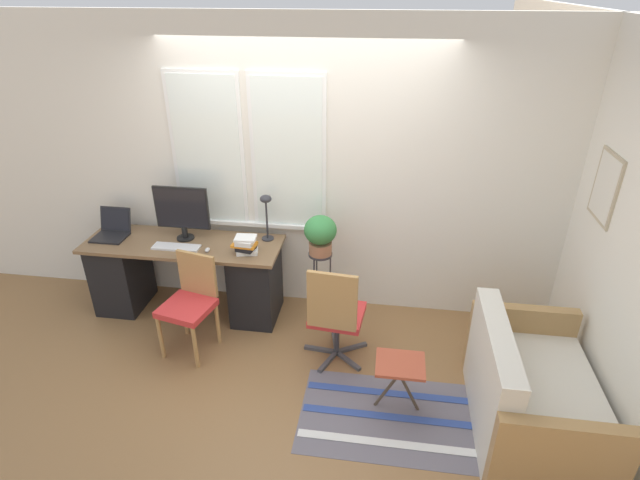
{
  "coord_description": "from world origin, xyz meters",
  "views": [
    {
      "loc": [
        0.75,
        -3.55,
        2.9
      ],
      "look_at": [
        0.21,
        0.15,
        0.95
      ],
      "focal_mm": 28.0,
      "sensor_mm": 36.0,
      "label": 1
    }
  ],
  "objects_px": {
    "potted_plant": "(320,233)",
    "mouse": "(207,250)",
    "desk_chair_wooden": "(190,301)",
    "couch_loveseat": "(529,396)",
    "office_chair_swivel": "(335,314)",
    "laptop": "(112,231)",
    "monitor": "(182,211)",
    "book_stack": "(246,245)",
    "folding_stool": "(400,368)",
    "desk_lamp": "(266,207)",
    "plant_stand": "(320,265)",
    "keyboard": "(176,247)"
  },
  "relations": [
    {
      "from": "keyboard",
      "to": "book_stack",
      "type": "distance_m",
      "value": 0.66
    },
    {
      "from": "office_chair_swivel",
      "to": "folding_stool",
      "type": "xyz_separation_m",
      "value": [
        0.53,
        -0.47,
        -0.09
      ]
    },
    {
      "from": "plant_stand",
      "to": "folding_stool",
      "type": "distance_m",
      "value": 1.27
    },
    {
      "from": "book_stack",
      "to": "folding_stool",
      "type": "distance_m",
      "value": 1.7
    },
    {
      "from": "keyboard",
      "to": "mouse",
      "type": "distance_m",
      "value": 0.3
    },
    {
      "from": "potted_plant",
      "to": "plant_stand",
      "type": "bearing_deg",
      "value": 180.0
    },
    {
      "from": "mouse",
      "to": "folding_stool",
      "type": "xyz_separation_m",
      "value": [
        1.73,
        -0.87,
        -0.38
      ]
    },
    {
      "from": "book_stack",
      "to": "plant_stand",
      "type": "xyz_separation_m",
      "value": [
        0.65,
        0.13,
        -0.23
      ]
    },
    {
      "from": "couch_loveseat",
      "to": "plant_stand",
      "type": "xyz_separation_m",
      "value": [
        -1.65,
        1.06,
        0.32
      ]
    },
    {
      "from": "desk_chair_wooden",
      "to": "mouse",
      "type": "bearing_deg",
      "value": 96.36
    },
    {
      "from": "mouse",
      "to": "office_chair_swivel",
      "type": "relative_size",
      "value": 0.07
    },
    {
      "from": "monitor",
      "to": "mouse",
      "type": "height_order",
      "value": "monitor"
    },
    {
      "from": "monitor",
      "to": "couch_loveseat",
      "type": "distance_m",
      "value": 3.23
    },
    {
      "from": "keyboard",
      "to": "book_stack",
      "type": "relative_size",
      "value": 1.84
    },
    {
      "from": "desk_chair_wooden",
      "to": "couch_loveseat",
      "type": "bearing_deg",
      "value": 2.01
    },
    {
      "from": "office_chair_swivel",
      "to": "laptop",
      "type": "bearing_deg",
      "value": -9.02
    },
    {
      "from": "mouse",
      "to": "desk_lamp",
      "type": "height_order",
      "value": "desk_lamp"
    },
    {
      "from": "laptop",
      "to": "desk_chair_wooden",
      "type": "relative_size",
      "value": 0.36
    },
    {
      "from": "keyboard",
      "to": "plant_stand",
      "type": "xyz_separation_m",
      "value": [
        1.3,
        0.12,
        -0.15
      ]
    },
    {
      "from": "keyboard",
      "to": "desk_chair_wooden",
      "type": "distance_m",
      "value": 0.56
    },
    {
      "from": "desk_chair_wooden",
      "to": "office_chair_swivel",
      "type": "relative_size",
      "value": 0.91
    },
    {
      "from": "book_stack",
      "to": "desk_chair_wooden",
      "type": "height_order",
      "value": "book_stack"
    },
    {
      "from": "folding_stool",
      "to": "desk_lamp",
      "type": "bearing_deg",
      "value": 136.57
    },
    {
      "from": "monitor",
      "to": "plant_stand",
      "type": "bearing_deg",
      "value": -3.21
    },
    {
      "from": "book_stack",
      "to": "plant_stand",
      "type": "distance_m",
      "value": 0.7
    },
    {
      "from": "desk_lamp",
      "to": "book_stack",
      "type": "relative_size",
      "value": 1.9
    },
    {
      "from": "laptop",
      "to": "office_chair_swivel",
      "type": "xyz_separation_m",
      "value": [
        2.2,
        -0.57,
        -0.32
      ]
    },
    {
      "from": "monitor",
      "to": "book_stack",
      "type": "xyz_separation_m",
      "value": [
        0.64,
        -0.2,
        -0.2
      ]
    },
    {
      "from": "laptop",
      "to": "mouse",
      "type": "height_order",
      "value": "laptop"
    },
    {
      "from": "monitor",
      "to": "office_chair_swivel",
      "type": "distance_m",
      "value": 1.71
    },
    {
      "from": "laptop",
      "to": "monitor",
      "type": "xyz_separation_m",
      "value": [
        0.7,
        0.05,
        0.23
      ]
    },
    {
      "from": "laptop",
      "to": "monitor",
      "type": "relative_size",
      "value": 0.6
    },
    {
      "from": "desk_chair_wooden",
      "to": "book_stack",
      "type": "bearing_deg",
      "value": 58.43
    },
    {
      "from": "couch_loveseat",
      "to": "laptop",
      "type": "bearing_deg",
      "value": 73.34
    },
    {
      "from": "keyboard",
      "to": "desk_chair_wooden",
      "type": "bearing_deg",
      "value": -58.09
    },
    {
      "from": "laptop",
      "to": "potted_plant",
      "type": "height_order",
      "value": "potted_plant"
    },
    {
      "from": "potted_plant",
      "to": "mouse",
      "type": "bearing_deg",
      "value": -171.76
    },
    {
      "from": "mouse",
      "to": "book_stack",
      "type": "distance_m",
      "value": 0.36
    },
    {
      "from": "potted_plant",
      "to": "folding_stool",
      "type": "height_order",
      "value": "potted_plant"
    },
    {
      "from": "desk_lamp",
      "to": "monitor",
      "type": "bearing_deg",
      "value": -172.58
    },
    {
      "from": "couch_loveseat",
      "to": "plant_stand",
      "type": "bearing_deg",
      "value": 57.1
    },
    {
      "from": "office_chair_swivel",
      "to": "couch_loveseat",
      "type": "height_order",
      "value": "office_chair_swivel"
    },
    {
      "from": "monitor",
      "to": "desk_chair_wooden",
      "type": "distance_m",
      "value": 0.86
    },
    {
      "from": "mouse",
      "to": "monitor",
      "type": "bearing_deg",
      "value": 143.17
    },
    {
      "from": "book_stack",
      "to": "office_chair_swivel",
      "type": "height_order",
      "value": "office_chair_swivel"
    },
    {
      "from": "desk_lamp",
      "to": "plant_stand",
      "type": "distance_m",
      "value": 0.72
    },
    {
      "from": "plant_stand",
      "to": "office_chair_swivel",
      "type": "bearing_deg",
      "value": -69.52
    },
    {
      "from": "keyboard",
      "to": "folding_stool",
      "type": "xyz_separation_m",
      "value": [
        2.04,
        -0.9,
        -0.37
      ]
    },
    {
      "from": "mouse",
      "to": "folding_stool",
      "type": "bearing_deg",
      "value": -26.73
    },
    {
      "from": "keyboard",
      "to": "laptop",
      "type": "bearing_deg",
      "value": 168.18
    }
  ]
}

